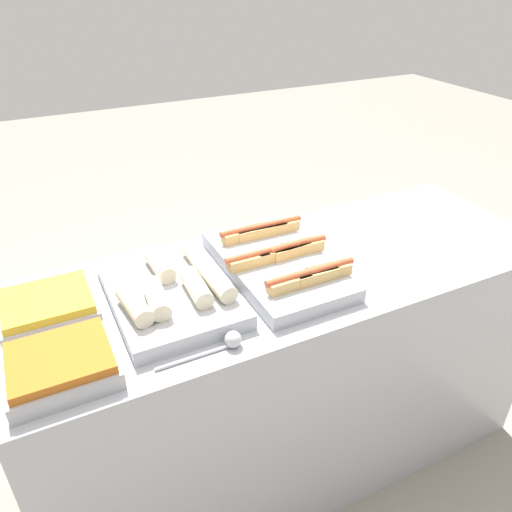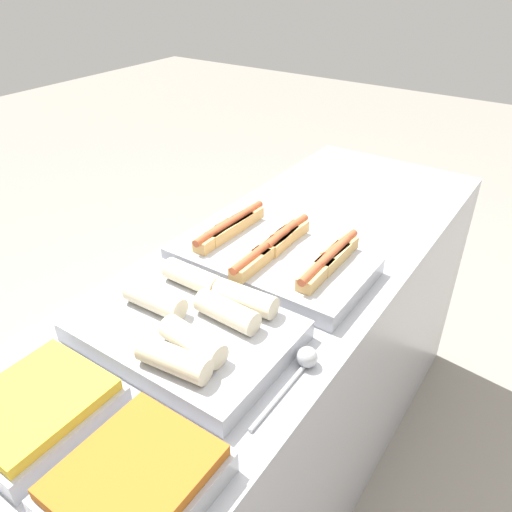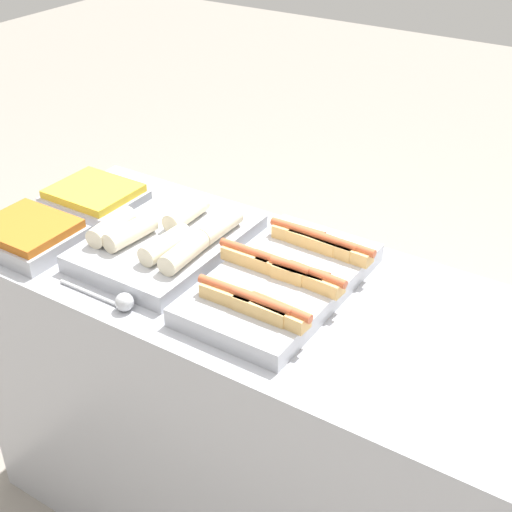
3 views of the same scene
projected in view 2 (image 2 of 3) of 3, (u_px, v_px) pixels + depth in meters
ground_plane at (277, 458)px, 1.97m from camera, size 12.00×12.00×0.00m
counter at (280, 372)px, 1.72m from camera, size 1.88×0.68×0.94m
tray_hotdogs at (271, 255)px, 1.41m from camera, size 0.36×0.55×0.10m
tray_wraps at (189, 326)px, 1.15m from camera, size 0.35×0.49×0.11m
tray_side_front at (136, 481)px, 0.82m from camera, size 0.26×0.23×0.07m
tray_side_back at (38, 410)px, 0.95m from camera, size 0.26×0.23×0.07m
serving_spoon_near at (303, 363)px, 1.07m from camera, size 0.24×0.05×0.05m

